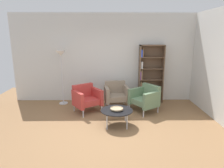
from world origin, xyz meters
name	(u,v)px	position (x,y,z in m)	size (l,w,h in m)	color
ground_plane	(109,132)	(0.00, 0.00, 0.00)	(8.32, 8.32, 0.00)	olive
plaster_back_panel	(109,58)	(0.00, 2.46, 1.45)	(6.40, 0.12, 2.90)	silver
plaster_right_partition	(224,66)	(2.86, 0.60, 1.45)	(0.12, 5.20, 2.90)	silver
bookshelf_tall	(149,74)	(1.33, 2.26, 0.93)	(0.80, 0.30, 1.90)	brown
coffee_table_low	(117,111)	(0.18, 0.38, 0.37)	(0.80, 0.80, 0.40)	black
decorative_bowl	(117,109)	(0.18, 0.38, 0.43)	(0.32, 0.32, 0.05)	tan
armchair_spare_guest	(116,94)	(0.21, 1.74, 0.41)	(0.80, 0.75, 0.78)	gray
armchair_corner_red	(145,98)	(1.06, 1.31, 0.41)	(0.93, 0.95, 0.78)	slate
armchair_near_window	(86,98)	(-0.67, 1.34, 0.41)	(0.94, 0.93, 0.78)	#B73833
floor_lamp_torchiere	(61,60)	(-1.52, 2.04, 1.45)	(0.32, 0.32, 1.74)	silver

